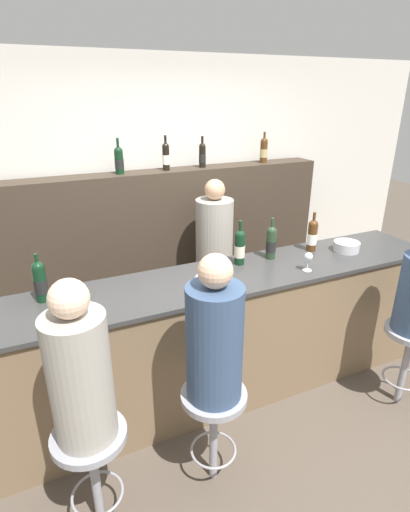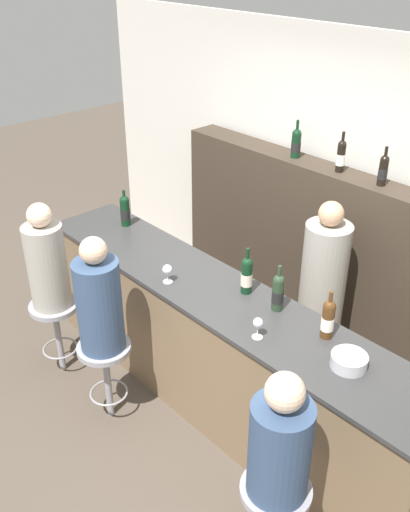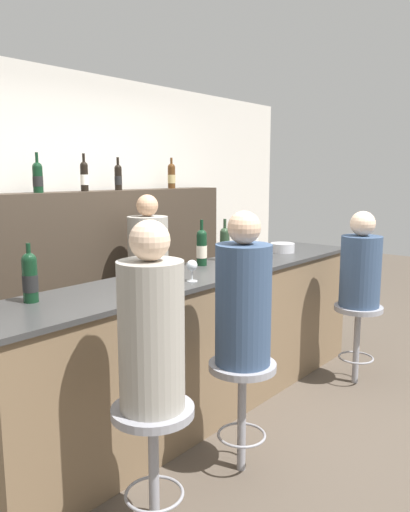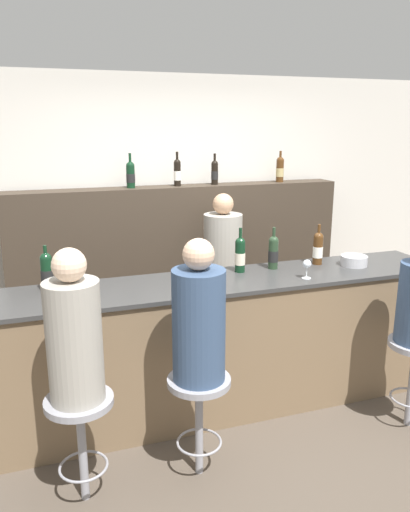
# 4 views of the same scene
# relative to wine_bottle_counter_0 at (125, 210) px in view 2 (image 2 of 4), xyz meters

# --- Properties ---
(ground_plane) EXTENTS (16.00, 16.00, 0.00)m
(ground_plane) POSITION_rel_wine_bottle_counter_0_xyz_m (1.27, -0.44, -1.17)
(ground_plane) COLOR #4C4238
(wall_back) EXTENTS (6.40, 0.05, 2.60)m
(wall_back) POSITION_rel_wine_bottle_counter_0_xyz_m (1.27, 1.41, 0.13)
(wall_back) COLOR beige
(wall_back) RESTS_ON ground_plane
(bar_counter) EXTENTS (3.44, 0.62, 1.04)m
(bar_counter) POSITION_rel_wine_bottle_counter_0_xyz_m (1.27, -0.14, -0.65)
(bar_counter) COLOR brown
(bar_counter) RESTS_ON ground_plane
(back_bar_cabinet) EXTENTS (3.23, 0.28, 1.56)m
(back_bar_cabinet) POSITION_rel_wine_bottle_counter_0_xyz_m (1.27, 1.19, -0.39)
(back_bar_cabinet) COLOR #382D23
(back_bar_cabinet) RESTS_ON ground_plane
(wine_bottle_counter_0) EXTENTS (0.08, 0.08, 0.32)m
(wine_bottle_counter_0) POSITION_rel_wine_bottle_counter_0_xyz_m (0.00, 0.00, 0.00)
(wine_bottle_counter_0) COLOR black
(wine_bottle_counter_0) RESTS_ON bar_counter
(wine_bottle_counter_1) EXTENTS (0.08, 0.08, 0.34)m
(wine_bottle_counter_1) POSITION_rel_wine_bottle_counter_0_xyz_m (1.41, 0.00, 0.00)
(wine_bottle_counter_1) COLOR black
(wine_bottle_counter_1) RESTS_ON bar_counter
(wine_bottle_counter_2) EXTENTS (0.08, 0.08, 0.33)m
(wine_bottle_counter_2) POSITION_rel_wine_bottle_counter_0_xyz_m (1.69, -0.00, -0.00)
(wine_bottle_counter_2) COLOR #233823
(wine_bottle_counter_2) RESTS_ON bar_counter
(wine_bottle_counter_3) EXTENTS (0.08, 0.08, 0.33)m
(wine_bottle_counter_3) POSITION_rel_wine_bottle_counter_0_xyz_m (2.08, -0.00, -0.00)
(wine_bottle_counter_3) COLOR #4C2D14
(wine_bottle_counter_3) RESTS_ON bar_counter
(wine_bottle_backbar_0) EXTENTS (0.08, 0.08, 0.31)m
(wine_bottle_backbar_0) POSITION_rel_wine_bottle_counter_0_xyz_m (0.81, 1.19, 0.51)
(wine_bottle_backbar_0) COLOR black
(wine_bottle_backbar_0) RESTS_ON back_bar_cabinet
(wine_bottle_backbar_1) EXTENTS (0.07, 0.07, 0.32)m
(wine_bottle_backbar_1) POSITION_rel_wine_bottle_counter_0_xyz_m (1.25, 1.19, 0.52)
(wine_bottle_backbar_1) COLOR black
(wine_bottle_backbar_1) RESTS_ON back_bar_cabinet
(wine_bottle_backbar_2) EXTENTS (0.07, 0.07, 0.30)m
(wine_bottle_backbar_2) POSITION_rel_wine_bottle_counter_0_xyz_m (1.63, 1.19, 0.51)
(wine_bottle_backbar_2) COLOR black
(wine_bottle_backbar_2) RESTS_ON back_bar_cabinet
(wine_glass_0) EXTENTS (0.07, 0.07, 0.14)m
(wine_glass_0) POSITION_rel_wine_bottle_counter_0_xyz_m (0.94, -0.31, -0.04)
(wine_glass_0) COLOR silver
(wine_glass_0) RESTS_ON bar_counter
(wine_glass_1) EXTENTS (0.07, 0.07, 0.14)m
(wine_glass_1) POSITION_rel_wine_bottle_counter_0_xyz_m (1.80, -0.31, -0.03)
(wine_glass_1) COLOR silver
(wine_glass_1) RESTS_ON bar_counter
(metal_bowl) EXTENTS (0.21, 0.21, 0.08)m
(metal_bowl) POSITION_rel_wine_bottle_counter_0_xyz_m (2.34, -0.13, -0.10)
(metal_bowl) COLOR #B7B7BC
(metal_bowl) RESTS_ON bar_counter
(bar_stool_left) EXTENTS (0.39, 0.39, 0.66)m
(bar_stool_left) POSITION_rel_wine_bottle_counter_0_xyz_m (0.11, -0.81, -0.66)
(bar_stool_left) COLOR gray
(bar_stool_left) RESTS_ON ground_plane
(guest_seated_left) EXTENTS (0.30, 0.30, 0.86)m
(guest_seated_left) POSITION_rel_wine_bottle_counter_0_xyz_m (0.11, -0.81, -0.14)
(guest_seated_left) COLOR gray
(guest_seated_left) RESTS_ON bar_stool_left
(bar_stool_middle) EXTENTS (0.39, 0.39, 0.66)m
(bar_stool_middle) POSITION_rel_wine_bottle_counter_0_xyz_m (0.81, -0.81, -0.66)
(bar_stool_middle) COLOR gray
(bar_stool_middle) RESTS_ON ground_plane
(guest_seated_middle) EXTENTS (0.31, 0.31, 0.86)m
(guest_seated_middle) POSITION_rel_wine_bottle_counter_0_xyz_m (0.81, -0.81, -0.14)
(guest_seated_middle) COLOR #334766
(guest_seated_middle) RESTS_ON bar_stool_middle
(bar_stool_right) EXTENTS (0.39, 0.39, 0.66)m
(bar_stool_right) POSITION_rel_wine_bottle_counter_0_xyz_m (2.42, -0.81, -0.66)
(bar_stool_right) COLOR gray
(bar_stool_right) RESTS_ON ground_plane
(guest_seated_right) EXTENTS (0.32, 0.32, 0.77)m
(guest_seated_right) POSITION_rel_wine_bottle_counter_0_xyz_m (2.42, -0.81, -0.19)
(guest_seated_right) COLOR #334766
(guest_seated_right) RESTS_ON bar_stool_right
(bartender) EXTENTS (0.35, 0.35, 1.54)m
(bartender) POSITION_rel_wine_bottle_counter_0_xyz_m (1.54, 0.72, -0.47)
(bartender) COLOR gray
(bartender) RESTS_ON ground_plane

